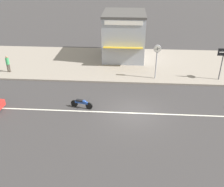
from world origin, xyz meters
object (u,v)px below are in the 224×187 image
object	(u,v)px
pedestrian_near_clock	(8,63)
street_clock	(157,54)
motorcycle_1	(82,103)
shopfront_corner_warung	(124,35)

from	to	relation	value
pedestrian_near_clock	street_clock	bearing A→B (deg)	-2.08
motorcycle_1	street_clock	bearing A→B (deg)	43.31
motorcycle_1	pedestrian_near_clock	bearing A→B (deg)	143.61
motorcycle_1	street_clock	world-z (taller)	street_clock
motorcycle_1	shopfront_corner_warung	world-z (taller)	shopfront_corner_warung
motorcycle_1	shopfront_corner_warung	xyz separation A→B (m)	(2.88, 11.62, 2.26)
street_clock	pedestrian_near_clock	world-z (taller)	street_clock
shopfront_corner_warung	pedestrian_near_clock	bearing A→B (deg)	-154.82
motorcycle_1	shopfront_corner_warung	bearing A→B (deg)	76.06
pedestrian_near_clock	shopfront_corner_warung	world-z (taller)	shopfront_corner_warung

